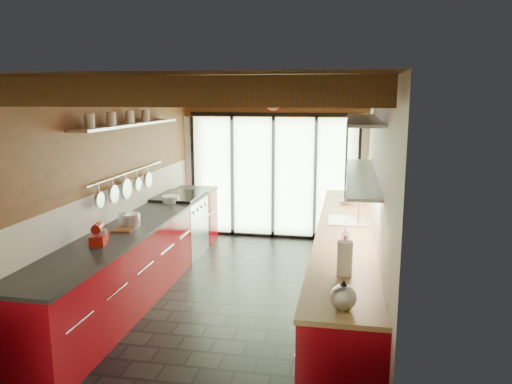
% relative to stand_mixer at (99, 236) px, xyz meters
% --- Properties ---
extents(ground, '(5.50, 5.50, 0.00)m').
position_rel_stand_mixer_xyz_m(ground, '(1.27, 1.07, -1.01)').
color(ground, black).
rests_on(ground, ground).
extents(room_shell, '(5.50, 5.50, 5.50)m').
position_rel_stand_mixer_xyz_m(room_shell, '(1.27, 1.07, 0.64)').
color(room_shell, silver).
rests_on(room_shell, ground).
extents(ceiling_beams, '(3.14, 5.06, 4.90)m').
position_rel_stand_mixer_xyz_m(ceiling_beams, '(1.27, 1.45, 1.45)').
color(ceiling_beams, '#593316').
rests_on(ceiling_beams, ground).
extents(glass_door, '(2.95, 0.10, 2.90)m').
position_rel_stand_mixer_xyz_m(glass_door, '(1.27, 3.76, 0.65)').
color(glass_door, '#C6EAAD').
rests_on(glass_door, ground).
extents(left_counter, '(0.68, 5.00, 0.92)m').
position_rel_stand_mixer_xyz_m(left_counter, '(-0.00, 1.07, -0.55)').
color(left_counter, maroon).
rests_on(left_counter, ground).
extents(range_stove, '(0.66, 0.90, 0.97)m').
position_rel_stand_mixer_xyz_m(range_stove, '(-0.00, 2.52, -0.54)').
color(range_stove, silver).
rests_on(range_stove, ground).
extents(right_counter, '(0.68, 5.00, 0.92)m').
position_rel_stand_mixer_xyz_m(right_counter, '(2.54, 1.07, -0.55)').
color(right_counter, maroon).
rests_on(right_counter, ground).
extents(sink_assembly, '(0.45, 0.52, 0.43)m').
position_rel_stand_mixer_xyz_m(sink_assembly, '(2.56, 1.47, -0.05)').
color(sink_assembly, silver).
rests_on(sink_assembly, right_counter).
extents(upper_cabinets_right, '(0.34, 3.00, 3.00)m').
position_rel_stand_mixer_xyz_m(upper_cabinets_right, '(2.70, 1.37, 0.84)').
color(upper_cabinets_right, silver).
rests_on(upper_cabinets_right, ground).
extents(left_wall_fixtures, '(0.28, 2.60, 0.96)m').
position_rel_stand_mixer_xyz_m(left_wall_fixtures, '(-0.20, 1.25, 0.83)').
color(left_wall_fixtures, silver).
rests_on(left_wall_fixtures, ground).
extents(stand_mixer, '(0.20, 0.28, 0.23)m').
position_rel_stand_mixer_xyz_m(stand_mixer, '(0.00, 0.00, 0.00)').
color(stand_mixer, '#B1170E').
rests_on(stand_mixer, left_counter).
extents(pot_large, '(0.28, 0.28, 0.16)m').
position_rel_stand_mixer_xyz_m(pot_large, '(0.00, 0.74, -0.01)').
color(pot_large, silver).
rests_on(pot_large, left_counter).
extents(pot_small, '(0.31, 0.31, 0.10)m').
position_rel_stand_mixer_xyz_m(pot_small, '(0.00, 2.14, -0.04)').
color(pot_small, silver).
rests_on(pot_small, left_counter).
extents(cutting_board, '(0.27, 0.34, 0.03)m').
position_rel_stand_mixer_xyz_m(cutting_board, '(0.00, 0.57, -0.08)').
color(cutting_board, brown).
rests_on(cutting_board, left_counter).
extents(kettle, '(0.20, 0.24, 0.23)m').
position_rel_stand_mixer_xyz_m(kettle, '(2.54, -1.18, 0.01)').
color(kettle, silver).
rests_on(kettle, right_counter).
extents(paper_towel, '(0.18, 0.18, 0.36)m').
position_rel_stand_mixer_xyz_m(paper_towel, '(2.54, -0.48, 0.06)').
color(paper_towel, white).
rests_on(paper_towel, right_counter).
extents(soap_bottle, '(0.08, 0.08, 0.18)m').
position_rel_stand_mixer_xyz_m(soap_bottle, '(2.54, 0.59, -0.00)').
color(soap_bottle, silver).
rests_on(soap_bottle, right_counter).
extents(bowl, '(0.28, 0.28, 0.06)m').
position_rel_stand_mixer_xyz_m(bowl, '(2.54, 2.51, -0.06)').
color(bowl, silver).
rests_on(bowl, right_counter).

